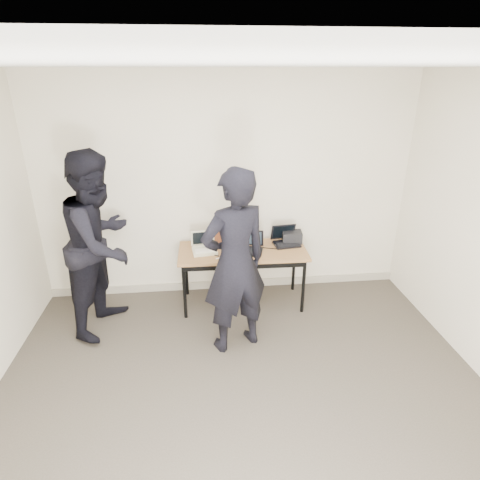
{
  "coord_description": "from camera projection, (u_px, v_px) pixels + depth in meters",
  "views": [
    {
      "loc": [
        -0.32,
        -2.42,
        2.68
      ],
      "look_at": [
        0.1,
        1.6,
        0.95
      ],
      "focal_mm": 30.0,
      "sensor_mm": 36.0,
      "label": 1
    }
  ],
  "objects": [
    {
      "name": "leather_satchel",
      "position": [
        226.0,
        234.0,
        4.85
      ],
      "size": [
        0.36,
        0.19,
        0.25
      ],
      "rotation": [
        0.0,
        0.0,
        0.03
      ],
      "color": "brown",
      "rests_on": "desk"
    },
    {
      "name": "laptop_beige",
      "position": [
        204.0,
        248.0,
        4.67
      ],
      "size": [
        0.31,
        0.3,
        0.22
      ],
      "rotation": [
        0.0,
        0.0,
        0.12
      ],
      "color": "beige",
      "rests_on": "desk"
    },
    {
      "name": "laptop_center",
      "position": [
        249.0,
        246.0,
        4.68
      ],
      "size": [
        0.37,
        0.36,
        0.23
      ],
      "rotation": [
        0.0,
        0.0,
        -0.25
      ],
      "color": "black",
      "rests_on": "desk"
    },
    {
      "name": "equipment_box",
      "position": [
        292.0,
        237.0,
        4.92
      ],
      "size": [
        0.25,
        0.22,
        0.13
      ],
      "primitive_type": "cube",
      "rotation": [
        0.0,
        0.0,
        -0.1
      ],
      "color": "black",
      "rests_on": "desk"
    },
    {
      "name": "baseboard",
      "position": [
        228.0,
        284.0,
        5.33
      ],
      "size": [
        4.5,
        0.03,
        0.1
      ],
      "primitive_type": "cube",
      "color": "#A79E8A",
      "rests_on": "ground"
    },
    {
      "name": "desk",
      "position": [
        243.0,
        255.0,
        4.73
      ],
      "size": [
        1.51,
        0.68,
        0.72
      ],
      "rotation": [
        0.0,
        0.0,
        -0.02
      ],
      "color": "olive",
      "rests_on": "ground"
    },
    {
      "name": "cables",
      "position": [
        247.0,
        250.0,
        4.72
      ],
      "size": [
        1.14,
        0.48,
        0.01
      ],
      "rotation": [
        0.0,
        0.0,
        0.12
      ],
      "color": "black",
      "rests_on": "desk"
    },
    {
      "name": "tissue",
      "position": [
        228.0,
        221.0,
        4.79
      ],
      "size": [
        0.13,
        0.1,
        0.08
      ],
      "primitive_type": "ellipsoid",
      "rotation": [
        0.0,
        0.0,
        -0.02
      ],
      "color": "white",
      "rests_on": "leather_satchel"
    },
    {
      "name": "person_typist",
      "position": [
        235.0,
        263.0,
        3.88
      ],
      "size": [
        0.81,
        0.68,
        1.9
      ],
      "primitive_type": "imported",
      "rotation": [
        0.0,
        0.0,
        3.53
      ],
      "color": "black",
      "rests_on": "ground"
    },
    {
      "name": "room",
      "position": [
        250.0,
        278.0,
        2.77
      ],
      "size": [
        4.6,
        4.6,
        2.8
      ],
      "color": "#433C33",
      "rests_on": "ground"
    },
    {
      "name": "laptop_right",
      "position": [
        285.0,
        240.0,
        4.87
      ],
      "size": [
        0.34,
        0.33,
        0.22
      ],
      "rotation": [
        0.0,
        0.0,
        0.13
      ],
      "color": "black",
      "rests_on": "desk"
    },
    {
      "name": "power_brick",
      "position": [
        225.0,
        256.0,
        4.53
      ],
      "size": [
        0.08,
        0.06,
        0.03
      ],
      "primitive_type": "cube",
      "rotation": [
        0.0,
        0.0,
        0.16
      ],
      "color": "black",
      "rests_on": "desk"
    },
    {
      "name": "person_observer",
      "position": [
        101.0,
        243.0,
        4.23
      ],
      "size": [
        1.01,
        1.15,
        1.98
      ],
      "primitive_type": "imported",
      "rotation": [
        0.0,
        0.0,
        1.25
      ],
      "color": "black",
      "rests_on": "ground"
    }
  ]
}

